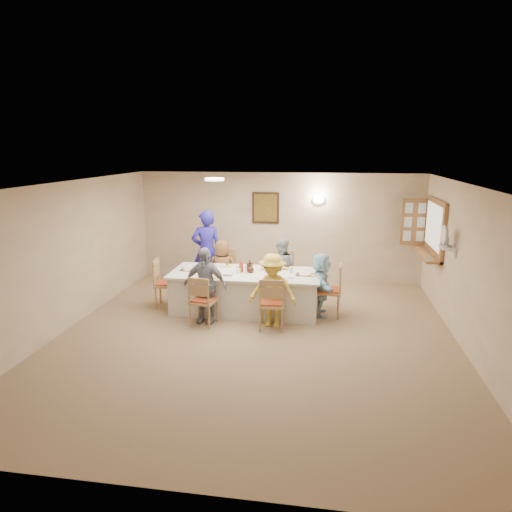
% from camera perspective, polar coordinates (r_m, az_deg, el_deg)
% --- Properties ---
extents(ground, '(7.00, 7.00, 0.00)m').
position_cam_1_polar(ground, '(7.60, -0.14, -10.22)').
color(ground, '#897058').
extents(room_walls, '(7.00, 7.00, 7.00)m').
position_cam_1_polar(room_walls, '(7.13, -0.14, 1.00)').
color(room_walls, tan).
rests_on(room_walls, ground).
extents(wall_picture, '(0.62, 0.05, 0.72)m').
position_cam_1_polar(wall_picture, '(10.52, 1.20, 6.04)').
color(wall_picture, '#3F2416').
rests_on(wall_picture, room_walls).
extents(wall_sconce, '(0.26, 0.09, 0.18)m').
position_cam_1_polar(wall_sconce, '(10.38, 7.81, 6.94)').
color(wall_sconce, white).
rests_on(wall_sconce, room_walls).
extents(ceiling_light, '(0.36, 0.36, 0.05)m').
position_cam_1_polar(ceiling_light, '(8.65, -5.21, 9.53)').
color(ceiling_light, white).
rests_on(ceiling_light, room_walls).
extents(serving_hatch, '(0.06, 1.50, 1.15)m').
position_cam_1_polar(serving_hatch, '(9.64, 21.47, 3.24)').
color(serving_hatch, brown).
rests_on(serving_hatch, room_walls).
extents(hatch_sill, '(0.30, 1.50, 0.05)m').
position_cam_1_polar(hatch_sill, '(9.71, 20.52, 0.23)').
color(hatch_sill, brown).
rests_on(hatch_sill, room_walls).
extents(shutter_door, '(0.55, 0.04, 1.00)m').
position_cam_1_polar(shutter_door, '(10.33, 19.18, 4.04)').
color(shutter_door, brown).
rests_on(shutter_door, room_walls).
extents(fan_shelf, '(0.22, 0.36, 0.03)m').
position_cam_1_polar(fan_shelf, '(8.35, 22.81, 0.97)').
color(fan_shelf, white).
rests_on(fan_shelf, room_walls).
extents(desk_fan, '(0.30, 0.30, 0.28)m').
position_cam_1_polar(desk_fan, '(8.31, 22.70, 1.99)').
color(desk_fan, '#A5A5A8').
rests_on(desk_fan, fan_shelf).
extents(dining_table, '(2.81, 1.19, 0.76)m').
position_cam_1_polar(dining_table, '(8.69, -1.33, -4.47)').
color(dining_table, silver).
rests_on(dining_table, ground).
extents(chair_back_left, '(0.52, 0.52, 1.00)m').
position_cam_1_polar(chair_back_left, '(9.52, -4.04, -2.13)').
color(chair_back_left, tan).
rests_on(chair_back_left, ground).
extents(chair_back_right, '(0.53, 0.53, 0.98)m').
position_cam_1_polar(chair_back_right, '(9.34, 3.16, -2.50)').
color(chair_back_right, tan).
rests_on(chair_back_right, ground).
extents(chair_front_left, '(0.50, 0.50, 0.91)m').
position_cam_1_polar(chair_front_left, '(8.05, -6.57, -5.47)').
color(chair_front_left, tan).
rests_on(chair_front_left, ground).
extents(chair_front_right, '(0.48, 0.48, 0.94)m').
position_cam_1_polar(chair_front_right, '(7.83, 1.97, -5.84)').
color(chair_front_right, tan).
rests_on(chair_front_right, ground).
extents(chair_left_end, '(0.51, 0.51, 0.96)m').
position_cam_1_polar(chair_left_end, '(9.05, -11.06, -3.34)').
color(chair_left_end, tan).
rests_on(chair_left_end, ground).
extents(chair_right_end, '(0.48, 0.48, 0.98)m').
position_cam_1_polar(chair_right_end, '(8.53, 9.00, -4.19)').
color(chair_right_end, tan).
rests_on(chair_right_end, ground).
extents(diner_back_left, '(0.63, 0.44, 1.23)m').
position_cam_1_polar(diner_back_left, '(9.38, -4.22, -1.67)').
color(diner_back_left, brown).
rests_on(diner_back_left, ground).
extents(diner_back_right, '(0.72, 0.60, 1.31)m').
position_cam_1_polar(diner_back_right, '(9.18, 3.10, -1.71)').
color(diner_back_right, '#A4A8AD').
rests_on(diner_back_right, ground).
extents(diner_front_left, '(0.90, 0.58, 1.37)m').
position_cam_1_polar(diner_front_left, '(8.09, -6.39, -3.66)').
color(diner_front_left, '#8F93A4').
rests_on(diner_front_left, ground).
extents(diner_front_right, '(0.90, 0.58, 1.29)m').
position_cam_1_polar(diner_front_right, '(7.88, 2.09, -4.32)').
color(diner_front_right, yellow).
rests_on(diner_front_right, ground).
extents(diner_right_end, '(1.15, 0.53, 1.18)m').
position_cam_1_polar(diner_right_end, '(8.50, 8.14, -3.53)').
color(diner_right_end, '#ABE3FA').
rests_on(diner_right_end, ground).
extents(caregiver, '(0.93, 0.87, 1.77)m').
position_cam_1_polar(caregiver, '(9.86, -6.18, 0.65)').
color(caregiver, '#2821A1').
rests_on(caregiver, ground).
extents(placemat_fl, '(0.33, 0.25, 0.01)m').
position_cam_1_polar(placemat_fl, '(8.31, -5.94, -2.62)').
color(placemat_fl, '#472B19').
rests_on(placemat_fl, dining_table).
extents(plate_fl, '(0.25, 0.25, 0.02)m').
position_cam_1_polar(plate_fl, '(8.31, -5.94, -2.55)').
color(plate_fl, white).
rests_on(plate_fl, dining_table).
extents(napkin_fl, '(0.14, 0.14, 0.01)m').
position_cam_1_polar(napkin_fl, '(8.22, -4.81, -2.72)').
color(napkin_fl, gold).
rests_on(napkin_fl, dining_table).
extents(placemat_fr, '(0.37, 0.28, 0.01)m').
position_cam_1_polar(placemat_fr, '(8.10, 2.32, -2.99)').
color(placemat_fr, '#472B19').
rests_on(placemat_fr, dining_table).
extents(plate_fr, '(0.24, 0.24, 0.02)m').
position_cam_1_polar(plate_fr, '(8.09, 2.32, -2.92)').
color(plate_fr, white).
rests_on(plate_fr, dining_table).
extents(napkin_fr, '(0.13, 0.13, 0.01)m').
position_cam_1_polar(napkin_fr, '(8.03, 3.55, -3.09)').
color(napkin_fr, gold).
rests_on(napkin_fr, dining_table).
extents(placemat_bl, '(0.33, 0.24, 0.01)m').
position_cam_1_polar(placemat_bl, '(9.10, -4.60, -1.18)').
color(placemat_bl, '#472B19').
rests_on(placemat_bl, dining_table).
extents(plate_bl, '(0.26, 0.26, 0.02)m').
position_cam_1_polar(plate_bl, '(9.09, -4.60, -1.12)').
color(plate_bl, white).
rests_on(plate_bl, dining_table).
extents(napkin_bl, '(0.14, 0.14, 0.01)m').
position_cam_1_polar(napkin_bl, '(9.01, -3.56, -1.26)').
color(napkin_bl, gold).
rests_on(napkin_bl, dining_table).
extents(placemat_br, '(0.37, 0.28, 0.01)m').
position_cam_1_polar(placemat_br, '(8.90, 2.94, -1.48)').
color(placemat_br, '#472B19').
rests_on(placemat_br, dining_table).
extents(plate_br, '(0.24, 0.24, 0.01)m').
position_cam_1_polar(plate_br, '(8.90, 2.94, -1.42)').
color(plate_br, white).
rests_on(plate_br, dining_table).
extents(napkin_br, '(0.13, 0.13, 0.01)m').
position_cam_1_polar(napkin_br, '(8.83, 4.07, -1.56)').
color(napkin_br, gold).
rests_on(napkin_br, dining_table).
extents(placemat_le, '(0.33, 0.24, 0.01)m').
position_cam_1_polar(placemat_le, '(8.83, -8.39, -1.72)').
color(placemat_le, '#472B19').
rests_on(placemat_le, dining_table).
extents(plate_le, '(0.22, 0.22, 0.01)m').
position_cam_1_polar(plate_le, '(8.83, -8.39, -1.66)').
color(plate_le, white).
rests_on(plate_le, dining_table).
extents(napkin_le, '(0.13, 0.13, 0.01)m').
position_cam_1_polar(napkin_le, '(8.74, -7.36, -1.81)').
color(napkin_le, gold).
rests_on(napkin_le, dining_table).
extents(placemat_re, '(0.34, 0.25, 0.01)m').
position_cam_1_polar(placemat_re, '(8.46, 6.15, -2.34)').
color(placemat_re, '#472B19').
rests_on(placemat_re, dining_table).
extents(plate_re, '(0.22, 0.22, 0.01)m').
position_cam_1_polar(plate_re, '(8.46, 6.15, -2.27)').
color(plate_re, white).
rests_on(plate_re, dining_table).
extents(napkin_re, '(0.14, 0.14, 0.01)m').
position_cam_1_polar(napkin_re, '(8.40, 7.36, -2.43)').
color(napkin_re, gold).
rests_on(napkin_re, dining_table).
extents(teacup_a, '(0.18, 0.18, 0.09)m').
position_cam_1_polar(teacup_a, '(8.42, -6.95, -2.15)').
color(teacup_a, white).
rests_on(teacup_a, dining_table).
extents(teacup_b, '(0.11, 0.11, 0.08)m').
position_cam_1_polar(teacup_b, '(8.97, 1.74, -1.10)').
color(teacup_b, white).
rests_on(teacup_b, dining_table).
extents(bowl_a, '(0.23, 0.23, 0.05)m').
position_cam_1_polar(bowl_a, '(8.40, -3.56, -2.24)').
color(bowl_a, white).
rests_on(bowl_a, dining_table).
extents(bowl_b, '(0.25, 0.25, 0.06)m').
position_cam_1_polar(bowl_b, '(8.75, 1.14, -1.56)').
color(bowl_b, white).
rests_on(bowl_b, dining_table).
extents(condiment_ketchup, '(0.10, 0.10, 0.24)m').
position_cam_1_polar(condiment_ketchup, '(8.58, -1.86, -1.25)').
color(condiment_ketchup, '#AE350E').
rests_on(condiment_ketchup, dining_table).
extents(condiment_brown, '(0.12, 0.12, 0.22)m').
position_cam_1_polar(condiment_brown, '(8.63, -0.78, -1.19)').
color(condiment_brown, '#3A190F').
rests_on(condiment_brown, dining_table).
extents(condiment_malt, '(0.14, 0.14, 0.16)m').
position_cam_1_polar(condiment_malt, '(8.54, -0.68, -1.56)').
color(condiment_malt, '#3A190F').
rests_on(condiment_malt, dining_table).
extents(drinking_glass, '(0.06, 0.06, 0.10)m').
position_cam_1_polar(drinking_glass, '(8.64, -2.27, -1.57)').
color(drinking_glass, silver).
rests_on(drinking_glass, dining_table).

